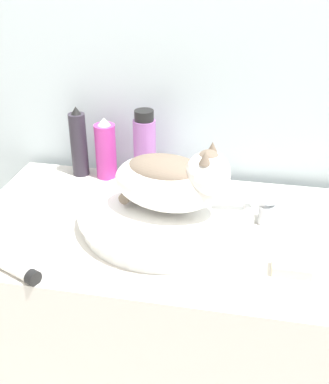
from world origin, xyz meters
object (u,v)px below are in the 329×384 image
(hairspray_can_black, at_px, (79,144))
(mouthwash_bottle, at_px, (145,148))
(cat, at_px, (172,179))
(soap_bar, at_px, (292,268))
(spray_bottle_trigger, at_px, (106,150))
(cream_tube, at_px, (10,266))
(faucet, at_px, (263,201))

(hairspray_can_black, distance_m, mouthwash_bottle, 0.20)
(mouthwash_bottle, bearing_deg, cat, -61.93)
(hairspray_can_black, bearing_deg, mouthwash_bottle, 0.00)
(cat, xyz_separation_m, soap_bar, (0.29, -0.14, -0.12))
(hairspray_can_black, xyz_separation_m, soap_bar, (0.61, -0.37, -0.09))
(spray_bottle_trigger, relative_size, mouthwash_bottle, 0.86)
(cat, bearing_deg, mouthwash_bottle, 127.92)
(hairspray_can_black, relative_size, soap_bar, 2.54)
(mouthwash_bottle, bearing_deg, hairspray_can_black, 180.00)
(mouthwash_bottle, relative_size, cream_tube, 1.28)
(cat, bearing_deg, faucet, 22.80)
(cat, distance_m, hairspray_can_black, 0.39)
(cream_tube, xyz_separation_m, soap_bar, (0.59, 0.11, -0.00))
(cat, distance_m, mouthwash_bottle, 0.26)
(faucet, height_order, soap_bar, faucet)
(spray_bottle_trigger, relative_size, cream_tube, 1.10)
(cat, xyz_separation_m, mouthwash_bottle, (-0.12, 0.23, -0.02))
(spray_bottle_trigger, bearing_deg, cream_tube, -98.28)
(spray_bottle_trigger, bearing_deg, soap_bar, -34.98)
(cat, distance_m, soap_bar, 0.34)
(soap_bar, bearing_deg, faucet, 109.67)
(cat, relative_size, spray_bottle_trigger, 1.61)
(cat, height_order, faucet, cat)
(hairspray_can_black, height_order, mouthwash_bottle, mouthwash_bottle)
(cat, bearing_deg, cream_tube, -130.65)
(spray_bottle_trigger, bearing_deg, cat, -43.58)
(cat, height_order, hairspray_can_black, cat)
(cat, relative_size, cream_tube, 1.77)
(cat, distance_m, faucet, 0.23)
(faucet, distance_m, hairspray_can_black, 0.57)
(spray_bottle_trigger, relative_size, soap_bar, 2.21)
(cream_tube, bearing_deg, faucet, 30.00)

